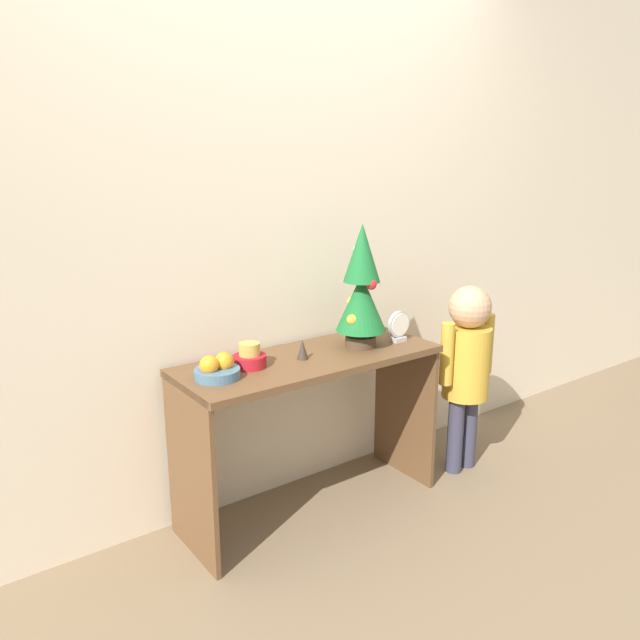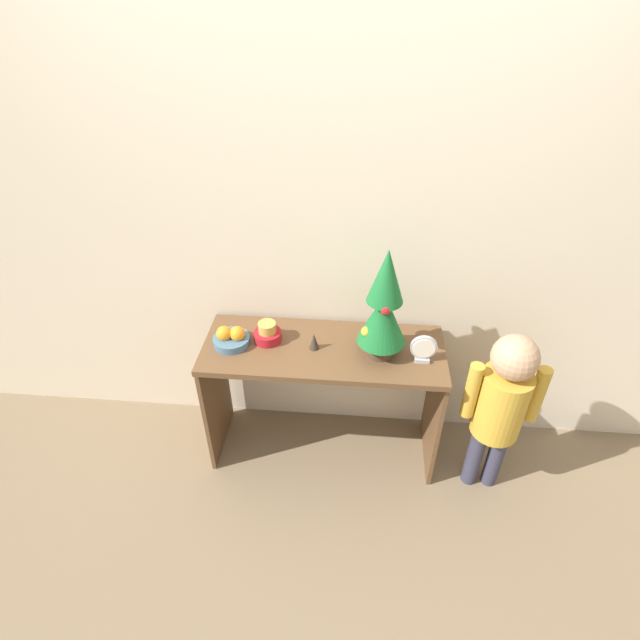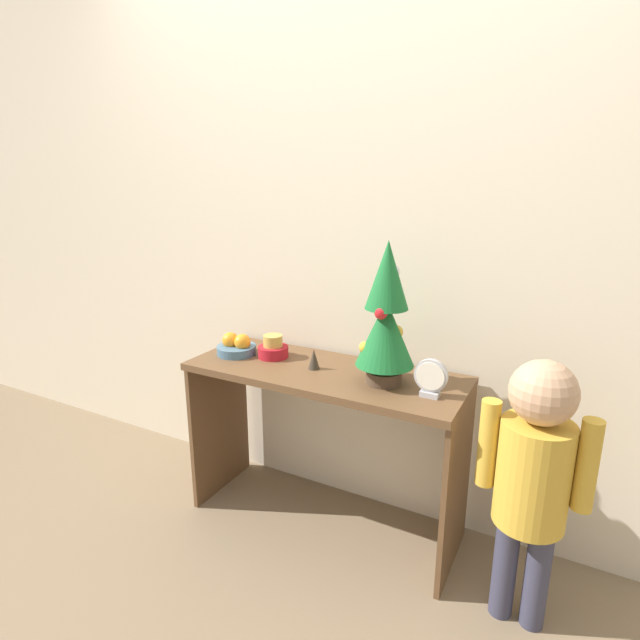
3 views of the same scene
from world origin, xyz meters
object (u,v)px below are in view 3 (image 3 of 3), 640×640
(fruit_bowl, at_px, (237,346))
(mini_tree, at_px, (386,316))
(singing_bowl, at_px, (273,348))
(figurine, at_px, (314,359))
(desk_clock, at_px, (431,378))
(child_figure, at_px, (534,468))

(fruit_bowl, bearing_deg, mini_tree, -0.49)
(singing_bowl, xyz_separation_m, figurine, (0.22, -0.04, 0.00))
(singing_bowl, distance_m, desk_clock, 0.73)
(child_figure, bearing_deg, figurine, 170.80)
(mini_tree, bearing_deg, desk_clock, -12.55)
(fruit_bowl, xyz_separation_m, figurine, (0.39, 0.00, 0.01))
(fruit_bowl, relative_size, singing_bowl, 1.31)
(mini_tree, distance_m, figurine, 0.38)
(mini_tree, distance_m, singing_bowl, 0.58)
(figurine, bearing_deg, desk_clock, -5.57)
(singing_bowl, bearing_deg, desk_clock, -7.14)
(mini_tree, distance_m, fruit_bowl, 0.73)
(child_figure, bearing_deg, fruit_bowl, 173.64)
(figurine, bearing_deg, singing_bowl, 169.45)
(fruit_bowl, distance_m, singing_bowl, 0.17)
(fruit_bowl, distance_m, figurine, 0.39)
(mini_tree, bearing_deg, fruit_bowl, 179.51)
(desk_clock, bearing_deg, singing_bowl, 172.86)
(fruit_bowl, xyz_separation_m, desk_clock, (0.88, -0.05, 0.03))
(figurine, bearing_deg, child_figure, -9.20)
(mini_tree, height_order, desk_clock, mini_tree)
(singing_bowl, bearing_deg, fruit_bowl, -165.72)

